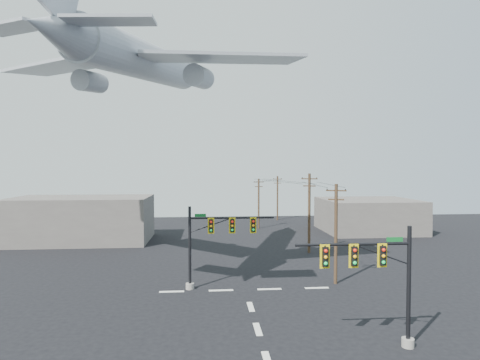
{
  "coord_description": "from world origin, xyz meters",
  "views": [
    {
      "loc": [
        -3.13,
        -20.46,
        10.19
      ],
      "look_at": [
        -1.02,
        5.0,
        9.29
      ],
      "focal_mm": 30.0,
      "sensor_mm": 36.0,
      "label": 1
    }
  ],
  "objects": [
    {
      "name": "utility_pole_a",
      "position": [
        7.95,
        13.09,
        4.52
      ],
      "size": [
        1.64,
        0.77,
        8.65
      ],
      "rotation": [
        0.0,
        0.0,
        -0.4
      ],
      "color": "#412D1B",
      "rests_on": "ground"
    },
    {
      "name": "lane_markings",
      "position": [
        0.0,
        5.33,
        0.01
      ],
      "size": [
        14.0,
        21.2,
        0.01
      ],
      "color": "silver",
      "rests_on": "ground"
    },
    {
      "name": "utility_pole_d",
      "position": [
        10.12,
        54.0,
        4.35
      ],
      "size": [
        1.71,
        0.46,
        8.31
      ],
      "rotation": [
        0.0,
        0.0,
        -0.2
      ],
      "color": "#412D1B",
      "rests_on": "ground"
    },
    {
      "name": "airliner",
      "position": [
        -8.56,
        15.56,
        19.32
      ],
      "size": [
        27.31,
        29.41,
        7.76
      ],
      "rotation": [
        0.0,
        -0.11,
        1.3
      ],
      "color": "#A3A7AE"
    },
    {
      "name": "building_left",
      "position": [
        -20.0,
        35.0,
        3.0
      ],
      "size": [
        18.0,
        10.0,
        6.0
      ],
      "primitive_type": "cube",
      "color": "#625D57",
      "rests_on": "ground"
    },
    {
      "name": "building_right",
      "position": [
        22.0,
        40.0,
        2.5
      ],
      "size": [
        14.0,
        12.0,
        5.0
      ],
      "primitive_type": "cube",
      "color": "#625D57",
      "rests_on": "ground"
    },
    {
      "name": "utility_pole_c",
      "position": [
        5.28,
        44.2,
        4.26
      ],
      "size": [
        1.66,
        0.28,
        8.14
      ],
      "rotation": [
        0.0,
        0.0,
        -0.0
      ],
      "color": "#412D1B",
      "rests_on": "ground"
    },
    {
      "name": "signal_mast_near",
      "position": [
        6.49,
        0.82,
        3.88
      ],
      "size": [
        6.82,
        0.75,
        6.85
      ],
      "color": "gray",
      "rests_on": "ground"
    },
    {
      "name": "ground",
      "position": [
        0.0,
        0.0,
        0.0
      ],
      "size": [
        120.0,
        120.0,
        0.0
      ],
      "primitive_type": "plane",
      "color": "black",
      "rests_on": "ground"
    },
    {
      "name": "power_lines",
      "position": [
        7.6,
        33.96,
        8.04
      ],
      "size": [
        6.37,
        40.92,
        0.75
      ],
      "color": "black"
    },
    {
      "name": "utility_pole_b",
      "position": [
        8.81,
        25.44,
        4.88
      ],
      "size": [
        1.81,
        0.79,
        9.32
      ],
      "rotation": [
        0.0,
        0.0,
        -0.36
      ],
      "color": "#412D1B",
      "rests_on": "ground"
    },
    {
      "name": "signal_mast_far",
      "position": [
        -2.77,
        12.53,
        3.91
      ],
      "size": [
        7.34,
        0.75,
        6.86
      ],
      "color": "gray",
      "rests_on": "ground"
    }
  ]
}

